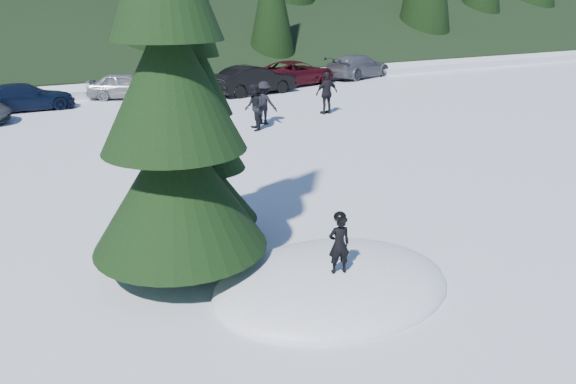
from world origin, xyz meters
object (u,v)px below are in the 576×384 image
car_3 (26,97)px  child_skier (339,244)px  spruce_tall (172,98)px  car_4 (126,86)px  adult_1 (327,93)px  adult_2 (264,103)px  car_6 (296,73)px  spruce_short (203,143)px  adult_0 (254,107)px  car_5 (254,80)px  car_7 (358,66)px

car_3 → child_skier: bearing=-172.4°
spruce_tall → car_4: 20.07m
adult_1 → adult_2: bearing=8.6°
car_3 → car_6: (14.52, 0.91, 0.09)m
adult_2 → car_4: 9.31m
spruce_short → car_4: spruce_short is taller
child_skier → adult_0: (4.12, 12.30, -0.10)m
car_6 → adult_1: bearing=145.7°
car_4 → car_5: car_5 is taller
spruce_short → adult_2: 11.38m
car_3 → car_4: bearing=-81.1°
adult_1 → car_4: (-6.89, 8.03, -0.27)m
car_6 → adult_0: bearing=128.6°
spruce_tall → adult_2: 13.26m
adult_2 → car_4: (-3.55, 8.60, -0.21)m
car_6 → spruce_short: bearing=131.4°
spruce_short → adult_0: spruce_short is taller
adult_1 → car_7: (7.85, 8.85, -0.20)m
adult_0 → car_7: adult_0 is taller
adult_2 → car_5: bearing=-56.7°
spruce_short → adult_0: size_ratio=2.98×
spruce_tall → car_3: (-1.27, 18.70, -2.71)m
car_6 → adult_2: bearing=129.6°
adult_0 → car_6: bearing=159.3°
car_3 → car_5: car_5 is taller
adult_1 → car_6: adult_1 is taller
spruce_tall → car_6: 23.81m
car_5 → adult_2: bearing=148.9°
car_4 → car_5: size_ratio=0.85×
child_skier → adult_2: (4.94, 13.12, -0.14)m
spruce_tall → car_4: bearing=79.9°
child_skier → car_4: size_ratio=0.27×
car_3 → car_4: size_ratio=1.10×
spruce_tall → adult_1: size_ratio=4.66×
child_skier → adult_2: 14.02m
adult_2 → car_7: adult_2 is taller
car_6 → car_7: bearing=-95.6°
car_4 → car_6: 9.77m
adult_0 → adult_2: size_ratio=1.04×
spruce_short → child_skier: (1.09, -3.54, -1.10)m
spruce_short → car_7: bearing=47.8°
spruce_tall → adult_1: (10.37, 11.55, -2.40)m
car_3 → spruce_short: bearing=-174.1°
car_6 → car_7: size_ratio=1.01×
spruce_short → adult_1: spruce_short is taller
car_3 → car_6: 14.55m
spruce_tall → car_7: size_ratio=1.72×
car_7 → child_skier: bearing=124.7°
car_4 → car_7: size_ratio=0.77×
car_5 → car_3: bearing=76.3°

